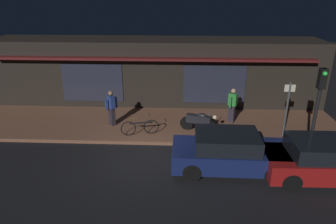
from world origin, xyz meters
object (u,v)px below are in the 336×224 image
(person_photographer, at_px, (112,107))
(sign_post, at_px, (287,106))
(motorcycle, at_px, (199,121))
(bicycle_parked, at_px, (140,127))
(person_bystander, at_px, (232,105))
(traffic_light_pole, at_px, (318,100))
(parked_car_far, at_px, (325,160))
(parked_car_near, at_px, (229,152))

(person_photographer, xyz_separation_m, sign_post, (7.65, -0.78, 0.48))
(motorcycle, height_order, bicycle_parked, motorcycle)
(bicycle_parked, bearing_deg, person_bystander, 20.62)
(motorcycle, xyz_separation_m, person_photographer, (-4.02, 0.52, 0.38))
(bicycle_parked, xyz_separation_m, traffic_light_pole, (6.53, -1.77, 1.97))
(bicycle_parked, bearing_deg, motorcycle, 10.04)
(parked_car_far, bearing_deg, traffic_light_pole, 95.99)
(motorcycle, relative_size, person_bystander, 0.99)
(person_photographer, distance_m, traffic_light_pole, 8.54)
(sign_post, bearing_deg, motorcycle, 175.86)
(bicycle_parked, xyz_separation_m, person_photographer, (-1.42, 0.98, 0.52))
(person_bystander, xyz_separation_m, sign_post, (2.04, -1.38, 0.48))
(bicycle_parked, bearing_deg, sign_post, 1.81)
(parked_car_near, bearing_deg, traffic_light_pole, 11.57)
(motorcycle, distance_m, person_bystander, 1.98)
(person_photographer, xyz_separation_m, person_bystander, (5.61, 0.60, 0.00))
(person_photographer, relative_size, parked_car_far, 0.41)
(sign_post, bearing_deg, traffic_light_pole, -81.05)
(person_bystander, height_order, sign_post, sign_post)
(sign_post, height_order, parked_car_far, sign_post)
(person_photographer, xyz_separation_m, parked_car_near, (4.92, -3.37, -0.32))
(parked_car_far, bearing_deg, person_photographer, 154.89)
(bicycle_parked, relative_size, parked_car_near, 0.39)
(parked_car_near, bearing_deg, bicycle_parked, 145.70)
(parked_car_near, xyz_separation_m, parked_car_far, (3.14, -0.41, 0.00))
(traffic_light_pole, bearing_deg, sign_post, 98.95)
(motorcycle, bearing_deg, sign_post, -4.14)
(sign_post, height_order, parked_car_near, sign_post)
(bicycle_parked, height_order, traffic_light_pole, traffic_light_pole)
(person_photographer, bearing_deg, sign_post, -5.83)
(sign_post, relative_size, traffic_light_pole, 0.67)
(motorcycle, relative_size, person_photographer, 0.99)
(person_photographer, distance_m, person_bystander, 5.64)
(sign_post, relative_size, parked_car_far, 0.58)
(bicycle_parked, bearing_deg, person_photographer, 145.48)
(bicycle_parked, relative_size, traffic_light_pole, 0.45)
(person_photographer, xyz_separation_m, traffic_light_pole, (7.96, -2.75, 1.45))
(sign_post, bearing_deg, parked_car_far, -82.07)
(bicycle_parked, distance_m, parked_car_far, 7.21)
(motorcycle, bearing_deg, person_bystander, 35.05)
(person_photographer, bearing_deg, traffic_light_pole, -19.04)
(person_bystander, height_order, parked_car_far, person_bystander)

